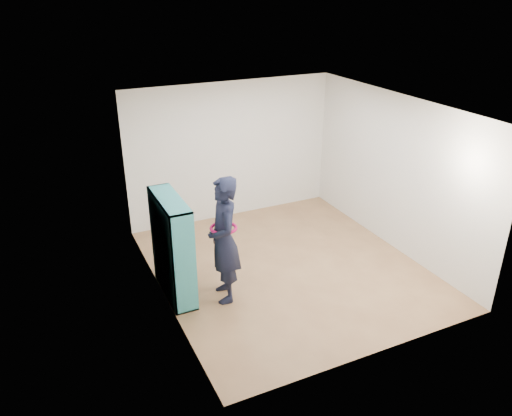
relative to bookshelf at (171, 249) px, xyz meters
name	(u,v)px	position (x,y,z in m)	size (l,w,h in m)	color
floor	(287,267)	(1.85, -0.09, -0.74)	(4.50, 4.50, 0.00)	brown
ceiling	(292,107)	(1.85, -0.09, 1.86)	(4.50, 4.50, 0.00)	white
wall_left	(159,218)	(-0.15, -0.09, 0.56)	(0.02, 4.50, 2.60)	silver
wall_right	(395,173)	(3.85, -0.09, 0.56)	(0.02, 4.50, 2.60)	silver
wall_back	(232,151)	(1.85, 2.16, 0.56)	(4.00, 0.02, 2.60)	silver
wall_front	(385,263)	(1.85, -2.34, 0.56)	(4.00, 0.02, 2.60)	silver
bookshelf	(171,249)	(0.00, 0.00, 0.00)	(0.33, 1.13, 1.51)	teal
person	(224,240)	(0.65, -0.41, 0.19)	(0.55, 0.74, 1.85)	black
smartphone	(212,231)	(0.51, -0.31, 0.31)	(0.02, 0.11, 0.13)	silver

